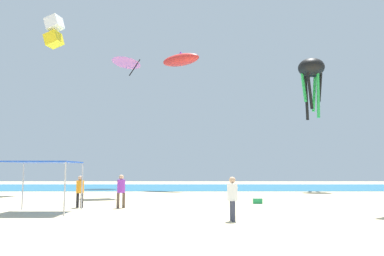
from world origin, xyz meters
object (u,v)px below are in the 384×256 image
kite_octopus_black (311,71)px  person_central (79,189)px  person_near_tent (232,195)px  person_leftmost (121,188)px  kite_delta_pink (126,61)px  canopy_tent (43,164)px  kite_box_white (53,31)px  kite_inflatable_red (180,60)px  cooler_box (257,201)px

kite_octopus_black → person_central: bearing=-132.5°
person_near_tent → person_leftmost: size_ratio=0.98×
kite_octopus_black → person_near_tent: bearing=-111.7°
kite_delta_pink → canopy_tent: bearing=133.3°
canopy_tent → kite_octopus_black: (20.06, 21.38, 10.28)m
kite_box_white → canopy_tent: bearing=33.1°
person_leftmost → kite_inflatable_red: 25.68m
person_central → cooler_box: person_central is taller
kite_box_white → person_near_tent: bearing=50.0°
cooler_box → kite_octopus_black: (8.70, 16.22, 12.45)m
cooler_box → kite_inflatable_red: size_ratio=0.11×
kite_inflatable_red → canopy_tent: bearing=106.4°
person_central → kite_octopus_black: (18.92, 18.88, 11.60)m
canopy_tent → kite_inflatable_red: (6.03, 23.94, 12.25)m
kite_box_white → kite_inflatable_red: size_ratio=0.62×
canopy_tent → person_near_tent: bearing=-20.1°
canopy_tent → cooler_box: 12.66m
person_leftmost → canopy_tent: bearing=5.4°
cooler_box → kite_delta_pink: (-12.27, 23.40, 15.65)m
kite_octopus_black → kite_inflatable_red: 14.39m
kite_inflatable_red → kite_delta_pink: bearing=-3.1°
cooler_box → kite_box_white: 26.02m
canopy_tent → kite_delta_pink: kite_delta_pink is taller
person_near_tent → kite_delta_pink: 36.45m
kite_delta_pink → kite_inflatable_red: 8.42m
kite_inflatable_red → kite_octopus_black: bearing=-159.8°
person_central → kite_inflatable_red: bearing=-75.5°
canopy_tent → person_near_tent: canopy_tent is taller
cooler_box → kite_octopus_black: kite_octopus_black is taller
canopy_tent → person_central: 3.04m
person_central → kite_delta_pink: 30.04m
kite_octopus_black → kite_box_white: 26.57m
kite_box_white → kite_delta_pink: bearing=169.6°
canopy_tent → kite_delta_pink: bearing=91.8°
cooler_box → kite_octopus_black: 22.22m
canopy_tent → kite_octopus_black: kite_octopus_black is taller
person_leftmost → person_central: person_leftmost is taller
kite_octopus_black → kite_delta_pink: bearing=163.7°
kite_delta_pink → person_central: bearing=135.9°
person_near_tent → kite_delta_pink: bearing=10.3°
person_leftmost → kite_octopus_black: size_ratio=0.28×
canopy_tent → kite_inflatable_red: bearing=75.9°
person_central → kite_box_white: (-7.16, 14.62, 14.38)m
kite_delta_pink → kite_box_white: (-5.12, -11.44, -0.42)m
person_central → person_leftmost: bearing=-158.2°
person_central → kite_inflatable_red: 25.84m
person_near_tent → kite_octopus_black: (11.11, 24.65, 11.59)m
person_near_tent → kite_octopus_black: 29.41m
person_near_tent → cooler_box: bearing=-22.9°
canopy_tent → kite_octopus_black: size_ratio=0.48×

